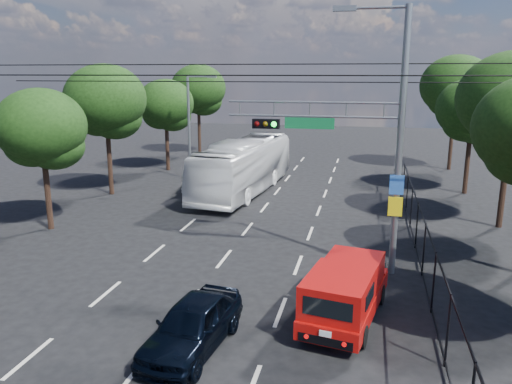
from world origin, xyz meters
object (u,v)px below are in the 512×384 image
(signal_mast, at_px, (365,132))
(red_pickup, at_px, (346,291))
(white_van, at_px, (205,177))
(navy_hatchback, at_px, (192,325))
(white_bus, at_px, (244,166))

(signal_mast, relative_size, red_pickup, 1.89)
(signal_mast, xyz_separation_m, red_pickup, (-0.30, -4.07, -4.29))
(signal_mast, xyz_separation_m, white_van, (-9.90, 11.61, -4.48))
(signal_mast, distance_m, navy_hatchback, 9.05)
(red_pickup, xyz_separation_m, white_van, (-9.60, 15.67, -0.19))
(navy_hatchback, bearing_deg, white_bus, 106.58)
(white_bus, height_order, white_van, white_bus)
(red_pickup, relative_size, navy_hatchback, 1.24)
(signal_mast, relative_size, white_bus, 0.81)
(signal_mast, bearing_deg, red_pickup, -94.22)
(white_van, bearing_deg, white_bus, -6.29)
(red_pickup, bearing_deg, white_bus, 114.33)
(signal_mast, height_order, red_pickup, signal_mast)
(red_pickup, height_order, white_bus, white_bus)
(navy_hatchback, height_order, white_van, white_van)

